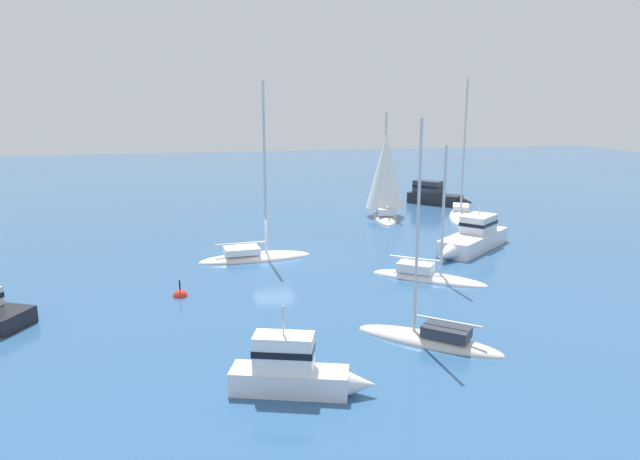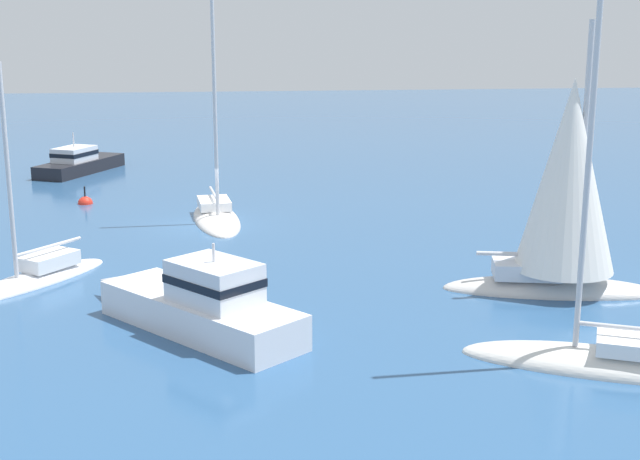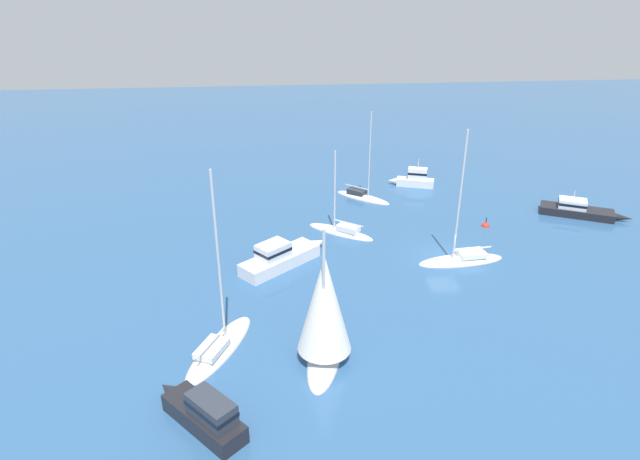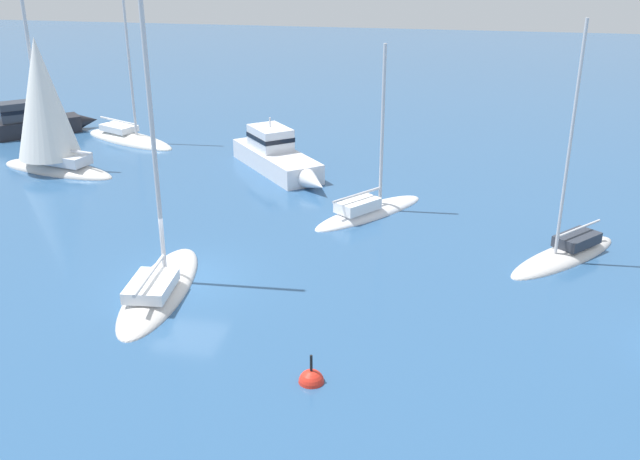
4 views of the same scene
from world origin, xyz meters
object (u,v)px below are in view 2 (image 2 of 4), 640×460
launch_1 (81,162)px  ketch_1 (565,198)px  channel_buoy (85,204)px  sloop (216,216)px  ketch (35,277)px  launch (196,303)px  yacht_1 (606,362)px

launch_1 → ketch_1: bearing=-117.6°
ketch_1 → channel_buoy: (-16.95, -17.77, -3.21)m
sloop → launch_1: 16.38m
ketch_1 → launch_1: 33.09m
ketch → sloop: 11.10m
ketch → launch: bearing=82.8°
yacht_1 → channel_buoy: (-23.40, -16.41, -0.15)m
sloop → ketch_1: 17.09m
yacht_1 → ketch: bearing=-5.6°
ketch → sloop: (-9.10, 6.35, 0.02)m
sloop → yacht_1: bearing=22.1°
launch → channel_buoy: (-19.18, -5.78, -0.81)m
launch_1 → launch: bearing=-139.3°
ketch_1 → yacht_1: size_ratio=0.77×
sloop → yacht_1: size_ratio=0.94×
ketch → channel_buoy: (-13.58, -0.12, -0.15)m
launch → yacht_1: size_ratio=0.63×
launch → ketch: bearing=5.5°
sloop → launch_1: bearing=-156.3°
sloop → ketch_1: size_ratio=1.22×
launch → channel_buoy: 20.05m
launch_1 → channel_buoy: bearing=-144.5°
ketch → sloop: size_ratio=0.69×
ketch → launch_1: 23.44m
ketch → launch: (5.59, 5.66, 0.65)m
ketch → yacht_1: yacht_1 is taller
ketch_1 → launch: bearing=-156.4°
launch → ketch_1: size_ratio=0.82×
sloop → ketch_1: sloop is taller
channel_buoy → launch_1: bearing=-171.0°
launch_1 → yacht_1: (33.19, 17.95, -0.46)m
sloop → channel_buoy: bearing=-130.3°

